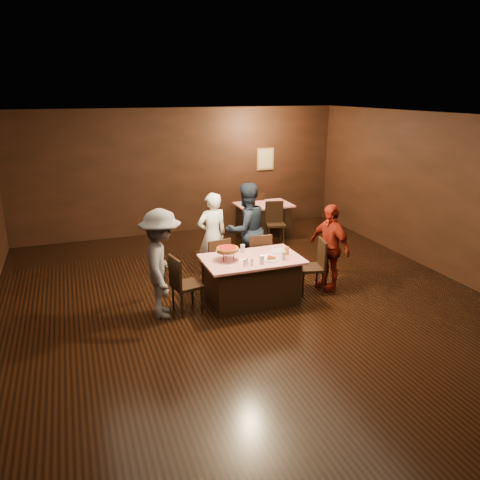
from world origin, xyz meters
The scene contains 23 objects.
room centered at (0.00, 0.01, 2.14)m, with size 10.00×10.04×3.02m.
main_table centered at (0.11, 0.58, 0.39)m, with size 1.60×1.00×0.77m, color #B00B17.
back_table centered at (1.77, 4.01, 0.39)m, with size 1.30×0.90×0.77m, color red.
chair_far_left centered at (-0.29, 1.33, 0.47)m, with size 0.42×0.42×0.95m, color black.
chair_far_right centered at (0.51, 1.33, 0.47)m, with size 0.42×0.42×0.95m, color black.
chair_end_left centered at (-0.99, 0.58, 0.47)m, with size 0.42×0.42×0.95m, color black.
chair_end_right centered at (1.21, 0.58, 0.47)m, with size 0.42×0.42×0.95m, color black.
chair_back_near centered at (1.77, 3.31, 0.47)m, with size 0.42×0.42×0.95m, color black.
chair_back_far centered at (1.77, 4.61, 0.47)m, with size 0.42×0.42×0.95m, color black.
diner_white_jacket centered at (-0.18, 1.87, 0.81)m, with size 0.59×0.39×1.62m, color white.
diner_navy_hoodie centered at (0.47, 1.77, 0.89)m, with size 0.86×0.67×1.77m, color #182233.
diner_grey_knit centered at (-1.37, 0.59, 0.86)m, with size 1.11×0.64×1.71m, color #5D5D63.
diner_red_shirt centered at (1.59, 0.65, 0.77)m, with size 0.90×0.37×1.54m, color maroon.
pizza_stand centered at (-0.29, 0.63, 0.95)m, with size 0.38×0.38×0.22m.
plate_with_slice centered at (0.36, 0.40, 0.80)m, with size 0.25×0.25×0.06m.
plate_empty centered at (0.66, 0.73, 0.78)m, with size 0.25×0.25×0.01m, color white.
glass_front_left centered at (0.16, 0.28, 0.84)m, with size 0.08×0.08×0.14m, color silver.
glass_front_right centered at (0.56, 0.33, 0.84)m, with size 0.08×0.08×0.14m, color silver.
glass_amber centered at (0.71, 0.53, 0.84)m, with size 0.08×0.08×0.14m, color #BF7F26.
glass_back centered at (0.06, 0.88, 0.84)m, with size 0.08×0.08×0.14m, color silver.
condiments centered at (-0.07, 0.29, 0.82)m, with size 0.17×0.10×0.09m.
napkin_center centered at (0.41, 0.58, 0.77)m, with size 0.16×0.16×0.01m, color white.
napkin_left centered at (-0.04, 0.53, 0.77)m, with size 0.16×0.16×0.01m, color white.
Camera 1 is at (-2.54, -6.09, 3.39)m, focal length 35.00 mm.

